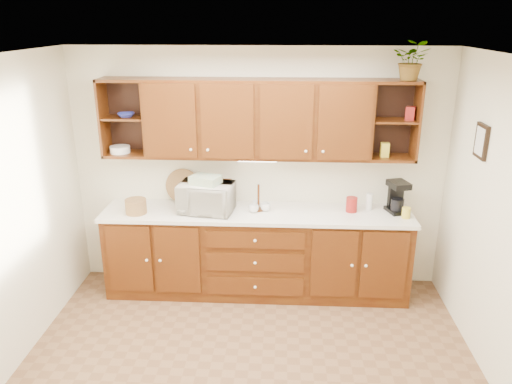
# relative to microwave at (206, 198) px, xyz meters

# --- Properties ---
(floor) EXTENTS (4.00, 4.00, 0.00)m
(floor) POSITION_rel_microwave_xyz_m (0.53, -1.41, -1.09)
(floor) COLOR brown
(floor) RESTS_ON ground
(ceiling) EXTENTS (4.00, 4.00, 0.00)m
(ceiling) POSITION_rel_microwave_xyz_m (0.53, -1.41, 1.51)
(ceiling) COLOR white
(ceiling) RESTS_ON back_wall
(back_wall) EXTENTS (4.00, 0.00, 4.00)m
(back_wall) POSITION_rel_microwave_xyz_m (0.53, 0.34, 0.21)
(back_wall) COLOR #F0EACA
(back_wall) RESTS_ON floor
(base_cabinets) EXTENTS (3.20, 0.60, 0.90)m
(base_cabinets) POSITION_rel_microwave_xyz_m (0.53, 0.04, -0.64)
(base_cabinets) COLOR #3B1506
(base_cabinets) RESTS_ON floor
(countertop) EXTENTS (3.24, 0.64, 0.04)m
(countertop) POSITION_rel_microwave_xyz_m (0.53, 0.03, -0.17)
(countertop) COLOR white
(countertop) RESTS_ON base_cabinets
(upper_cabinets) EXTENTS (3.20, 0.33, 0.80)m
(upper_cabinets) POSITION_rel_microwave_xyz_m (0.54, 0.18, 0.80)
(upper_cabinets) COLOR #3B1506
(upper_cabinets) RESTS_ON back_wall
(undercabinet_light) EXTENTS (0.40, 0.05, 0.02)m
(undercabinet_light) POSITION_rel_microwave_xyz_m (0.53, 0.12, 0.38)
(undercabinet_light) COLOR white
(undercabinet_light) RESTS_ON upper_cabinets
(framed_picture) EXTENTS (0.03, 0.24, 0.30)m
(framed_picture) POSITION_rel_microwave_xyz_m (2.51, -0.51, 0.76)
(framed_picture) COLOR black
(framed_picture) RESTS_ON right_wall
(wicker_basket) EXTENTS (0.23, 0.23, 0.15)m
(wicker_basket) POSITION_rel_microwave_xyz_m (-0.72, -0.09, -0.08)
(wicker_basket) COLOR olive
(wicker_basket) RESTS_ON countertop
(microwave) EXTENTS (0.60, 0.45, 0.31)m
(microwave) POSITION_rel_microwave_xyz_m (0.00, 0.00, 0.00)
(microwave) COLOR beige
(microwave) RESTS_ON countertop
(towel_stack) EXTENTS (0.34, 0.30, 0.09)m
(towel_stack) POSITION_rel_microwave_xyz_m (0.00, 0.00, 0.20)
(towel_stack) COLOR tan
(towel_stack) RESTS_ON microwave
(wine_bottle) EXTENTS (0.10, 0.10, 0.29)m
(wine_bottle) POSITION_rel_microwave_xyz_m (0.18, 0.14, -0.01)
(wine_bottle) COLOR black
(wine_bottle) RESTS_ON countertop
(woven_tray) EXTENTS (0.38, 0.11, 0.37)m
(woven_tray) POSITION_rel_microwave_xyz_m (-0.30, 0.28, -0.14)
(woven_tray) COLOR olive
(woven_tray) RESTS_ON countertop
(bread_box) EXTENTS (0.43, 0.27, 0.30)m
(bread_box) POSITION_rel_microwave_xyz_m (0.04, 0.08, -0.00)
(bread_box) COLOR #3B1506
(bread_box) RESTS_ON countertop
(mug_tree) EXTENTS (0.24, 0.25, 0.28)m
(mug_tree) POSITION_rel_microwave_xyz_m (0.54, 0.06, -0.11)
(mug_tree) COLOR #3B1506
(mug_tree) RESTS_ON countertop
(canister_red) EXTENTS (0.12, 0.12, 0.16)m
(canister_red) POSITION_rel_microwave_xyz_m (1.52, 0.08, -0.08)
(canister_red) COLOR maroon
(canister_red) RESTS_ON countertop
(canister_white) EXTENTS (0.08, 0.08, 0.18)m
(canister_white) POSITION_rel_microwave_xyz_m (1.71, 0.15, -0.06)
(canister_white) COLOR white
(canister_white) RESTS_ON countertop
(canister_yellow) EXTENTS (0.09, 0.09, 0.11)m
(canister_yellow) POSITION_rel_microwave_xyz_m (2.05, -0.07, -0.10)
(canister_yellow) COLOR gold
(canister_yellow) RESTS_ON countertop
(coffee_maker) EXTENTS (0.24, 0.27, 0.33)m
(coffee_maker) POSITION_rel_microwave_xyz_m (1.98, 0.12, 0.01)
(coffee_maker) COLOR black
(coffee_maker) RESTS_ON countertop
(bowl_stack) EXTENTS (0.22, 0.22, 0.04)m
(bowl_stack) POSITION_rel_microwave_xyz_m (-0.82, 0.15, 0.83)
(bowl_stack) COLOR navy
(bowl_stack) RESTS_ON upper_cabinets
(plate_stack) EXTENTS (0.23, 0.23, 0.07)m
(plate_stack) POSITION_rel_microwave_xyz_m (-0.92, 0.16, 0.46)
(plate_stack) COLOR white
(plate_stack) RESTS_ON upper_cabinets
(pantry_box_yellow) EXTENTS (0.08, 0.07, 0.15)m
(pantry_box_yellow) POSITION_rel_microwave_xyz_m (1.82, 0.14, 0.50)
(pantry_box_yellow) COLOR gold
(pantry_box_yellow) RESTS_ON upper_cabinets
(pantry_box_red) EXTENTS (0.11, 0.11, 0.13)m
(pantry_box_red) POSITION_rel_microwave_xyz_m (2.05, 0.16, 0.87)
(pantry_box_red) COLOR maroon
(pantry_box_red) RESTS_ON upper_cabinets
(potted_plant) EXTENTS (0.43, 0.41, 0.38)m
(potted_plant) POSITION_rel_microwave_xyz_m (2.00, 0.11, 1.39)
(potted_plant) COLOR #999999
(potted_plant) RESTS_ON upper_cabinets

